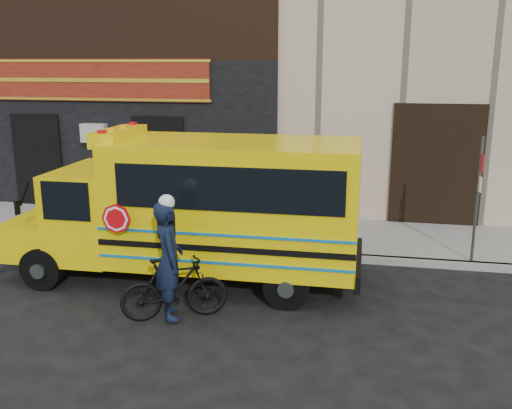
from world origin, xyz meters
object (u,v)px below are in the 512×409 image
at_px(school_bus, 201,205).
at_px(bicycle, 174,288).
at_px(sign_pole, 478,196).
at_px(cyclist, 169,263).

height_order(school_bus, bicycle, school_bus).
xyz_separation_m(school_bus, sign_pole, (5.24, 1.71, 0.01)).
xyz_separation_m(sign_pole, cyclist, (-5.29, -3.45, -0.54)).
distance_m(sign_pole, bicycle, 6.32).
bearing_deg(sign_pole, school_bus, -161.88).
distance_m(bicycle, cyclist, 0.45).
distance_m(sign_pole, cyclist, 6.33).
xyz_separation_m(bicycle, cyclist, (-0.06, -0.03, 0.45)).
relative_size(school_bus, sign_pole, 2.53).
height_order(school_bus, cyclist, school_bus).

